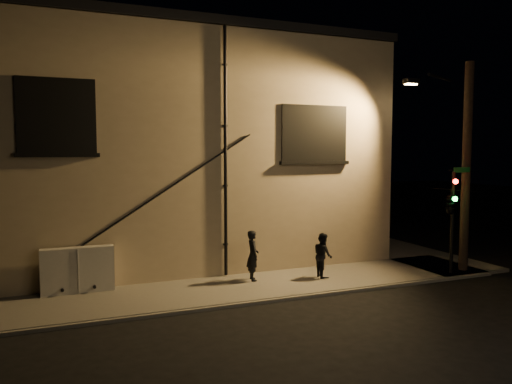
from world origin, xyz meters
name	(u,v)px	position (x,y,z in m)	size (l,w,h in m)	color
ground	(314,297)	(0.00, 0.00, 0.00)	(90.00, 90.00, 0.00)	black
sidewalk	(287,261)	(1.22, 4.39, 0.06)	(21.00, 16.00, 0.12)	#595650
building	(155,150)	(-3.00, 8.99, 4.40)	(16.20, 12.23, 8.80)	tan
utility_cabinet	(78,270)	(-6.56, 2.70, 0.81)	(2.09, 0.35, 1.37)	#B8B4AF
pedestrian_a	(253,255)	(-1.17, 2.05, 0.95)	(0.60, 0.40, 1.65)	black
pedestrian_b	(323,255)	(1.17, 1.54, 0.87)	(0.73, 0.57, 1.50)	black
traffic_signal	(451,203)	(5.40, 0.24, 2.60)	(1.26, 2.17, 3.68)	black
streetlamp_pole	(463,163)	(6.28, 0.62, 3.94)	(2.03, 1.40, 7.46)	black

